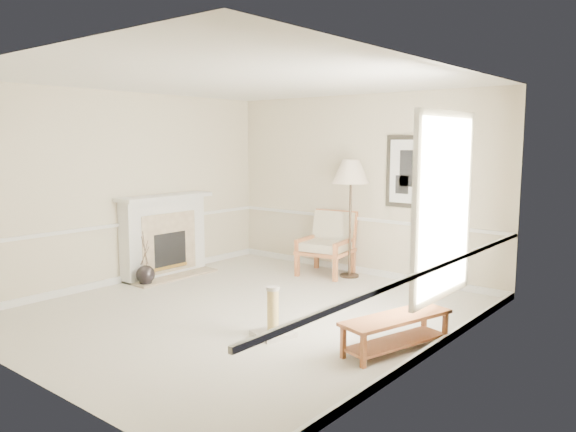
# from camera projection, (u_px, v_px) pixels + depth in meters

# --- Properties ---
(ground) EXTENTS (5.50, 5.50, 0.00)m
(ground) POSITION_uv_depth(u_px,v_px,m) (245.00, 311.00, 7.18)
(ground) COLOR silver
(ground) RESTS_ON ground
(room) EXTENTS (5.04, 5.54, 2.92)m
(room) POSITION_uv_depth(u_px,v_px,m) (256.00, 165.00, 6.90)
(room) COLOR beige
(room) RESTS_ON ground
(fireplace) EXTENTS (0.64, 1.64, 1.31)m
(fireplace) POSITION_uv_depth(u_px,v_px,m) (164.00, 236.00, 9.02)
(fireplace) COLOR white
(fireplace) RESTS_ON ground
(floor_vase) EXTENTS (0.28, 0.28, 0.83)m
(floor_vase) POSITION_uv_depth(u_px,v_px,m) (146.00, 275.00, 8.46)
(floor_vase) COLOR black
(floor_vase) RESTS_ON ground
(armchair) EXTENTS (0.88, 0.93, 1.02)m
(armchair) POSITION_uv_depth(u_px,v_px,m) (329.00, 240.00, 9.17)
(armchair) COLOR #AC6837
(armchair) RESTS_ON ground
(floor_lamp) EXTENTS (0.71, 0.71, 1.87)m
(floor_lamp) POSITION_uv_depth(u_px,v_px,m) (351.00, 175.00, 8.78)
(floor_lamp) COLOR black
(floor_lamp) RESTS_ON ground
(bench) EXTENTS (0.73, 1.35, 0.37)m
(bench) POSITION_uv_depth(u_px,v_px,m) (396.00, 327.00, 5.81)
(bench) COLOR #AC6837
(bench) RESTS_ON ground
(scratching_post) EXTENTS (0.50, 0.50, 0.56)m
(scratching_post) POSITION_uv_depth(u_px,v_px,m) (273.00, 320.00, 6.25)
(scratching_post) COLOR beige
(scratching_post) RESTS_ON ground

